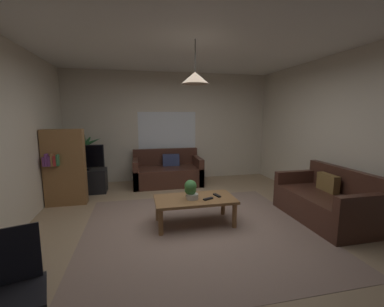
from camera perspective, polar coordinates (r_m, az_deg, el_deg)
The scene contains 19 objects.
floor at distance 3.97m, azimuth 0.97°, elevation -16.00°, with size 5.04×5.54×0.02m, color #9E8466.
rug at distance 3.78m, azimuth 1.70°, elevation -17.05°, with size 3.27×3.05×0.01m, color gray.
wall_back at distance 6.36m, azimuth -4.87°, elevation 6.06°, with size 5.16×0.06×2.68m, color beige.
wall_right at distance 4.87m, azimuth 31.67°, elevation 3.86°, with size 0.06×5.54×2.68m, color beige.
ceiling at distance 3.74m, azimuth 1.09°, elevation 24.96°, with size 5.04×5.54×0.02m, color white.
window_pane at distance 6.33m, azimuth -5.65°, elevation 4.07°, with size 1.44×0.01×1.19m, color white.
couch_under_window at distance 5.98m, azimuth -5.65°, elevation -4.47°, with size 1.58×0.84×0.82m.
couch_right_side at distance 4.54m, azimuth 28.20°, elevation -9.96°, with size 0.84×1.52×0.82m.
coffee_table at distance 3.85m, azimuth 0.66°, elevation -10.99°, with size 1.20×0.62×0.41m.
book_on_table_0 at distance 3.87m, azimuth -0.26°, elevation -9.72°, with size 0.13×0.12×0.02m, color black.
remote_on_table_0 at distance 3.77m, azimuth 3.71°, elevation -10.30°, with size 0.05×0.16×0.02m, color black.
remote_on_table_1 at distance 3.93m, azimuth 5.73°, elevation -9.50°, with size 0.05×0.16×0.02m, color black.
potted_plant_on_table at distance 3.74m, azimuth -0.27°, elevation -8.19°, with size 0.21×0.20×0.29m.
tv_stand at distance 5.80m, azimuth -23.38°, elevation -5.86°, with size 0.90×0.44×0.50m, color black.
tv at distance 5.68m, azimuth -23.75°, elevation -0.81°, with size 0.85×0.16×0.53m.
potted_palm_corner at distance 6.22m, azimuth -23.43°, elevation -1.95°, with size 0.78×0.90×1.30m.
bookshelf_corner at distance 5.10m, azimuth -27.16°, elevation -2.85°, with size 0.70×0.31×1.40m.
folding_chair at distance 2.30m, azimuth -35.82°, elevation -23.15°, with size 0.50×0.52×0.87m.
pendant_lamp at distance 3.65m, azimuth 0.71°, elevation 16.93°, with size 0.39×0.39×0.60m.
Camera 1 is at (-0.83, -3.49, 1.67)m, focal length 23.31 mm.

